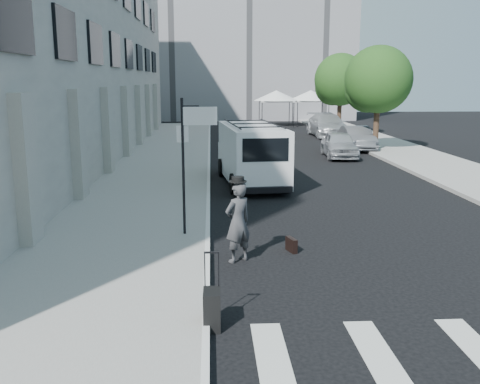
{
  "coord_description": "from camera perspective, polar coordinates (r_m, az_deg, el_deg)",
  "views": [
    {
      "loc": [
        -1.88,
        -10.32,
        4.08
      ],
      "look_at": [
        -1.16,
        2.92,
        1.3
      ],
      "focal_mm": 40.0,
      "sensor_mm": 36.0,
      "label": 1
    }
  ],
  "objects": [
    {
      "name": "briefcase",
      "position": [
        13.06,
        5.51,
        -5.63
      ],
      "size": [
        0.25,
        0.46,
        0.34
      ],
      "primitive_type": "cube",
      "rotation": [
        0.0,
        0.0,
        0.31
      ],
      "color": "black",
      "rests_on": "ground"
    },
    {
      "name": "suitcase",
      "position": [
        9.12,
        -3.01,
        -12.38
      ],
      "size": [
        0.29,
        0.46,
        1.28
      ],
      "rotation": [
        0.0,
        0.0,
        -0.01
      ],
      "color": "black",
      "rests_on": "ground"
    },
    {
      "name": "building_far",
      "position": [
        61.03,
        0.6,
        19.76
      ],
      "size": [
        22.0,
        12.0,
        25.0
      ],
      "primitive_type": "cube",
      "color": "slate",
      "rests_on": "ground"
    },
    {
      "name": "sign_pole",
      "position": [
        13.6,
        -5.15,
        5.77
      ],
      "size": [
        1.03,
        0.07,
        3.5
      ],
      "color": "black",
      "rests_on": "sidewalk_left"
    },
    {
      "name": "cargo_van",
      "position": [
        21.43,
        1.18,
        4.13
      ],
      "size": [
        2.63,
        6.35,
        2.33
      ],
      "rotation": [
        0.0,
        0.0,
        0.1
      ],
      "color": "white",
      "rests_on": "ground"
    },
    {
      "name": "parked_car_a",
      "position": [
        29.3,
        10.54,
        5.0
      ],
      "size": [
        1.9,
        4.17,
        1.39
      ],
      "primitive_type": "imported",
      "rotation": [
        0.0,
        0.0,
        -0.06
      ],
      "color": "#A2A5AA",
      "rests_on": "ground"
    },
    {
      "name": "businessman",
      "position": [
        12.1,
        -0.23,
        -3.24
      ],
      "size": [
        0.81,
        0.75,
        1.86
      ],
      "primitive_type": "imported",
      "rotation": [
        0.0,
        0.0,
        3.75
      ],
      "color": "#3B3A3D",
      "rests_on": "ground"
    },
    {
      "name": "building_left",
      "position": [
        29.97,
        -22.59,
        14.64
      ],
      "size": [
        10.0,
        44.0,
        12.0
      ],
      "primitive_type": "cube",
      "color": "gray",
      "rests_on": "ground"
    },
    {
      "name": "sidewalk_left",
      "position": [
        26.73,
        -8.17,
        3.1
      ],
      "size": [
        4.5,
        48.0,
        0.15
      ],
      "primitive_type": "cube",
      "color": "gray",
      "rests_on": "ground"
    },
    {
      "name": "parked_car_b",
      "position": [
        32.76,
        12.34,
        5.64
      ],
      "size": [
        1.52,
        4.25,
        1.39
      ],
      "primitive_type": "imported",
      "rotation": [
        0.0,
        0.0,
        -0.01
      ],
      "color": "#57595E",
      "rests_on": "ground"
    },
    {
      "name": "parked_car_c",
      "position": [
        40.16,
        9.31,
        7.04
      ],
      "size": [
        2.46,
        5.78,
        1.66
      ],
      "primitive_type": "imported",
      "rotation": [
        0.0,
        0.0,
        0.02
      ],
      "color": "#A8ACB0",
      "rests_on": "ground"
    },
    {
      "name": "tree_far",
      "position": [
        40.57,
        10.47,
        11.49
      ],
      "size": [
        3.8,
        3.83,
        6.03
      ],
      "color": "black",
      "rests_on": "ground"
    },
    {
      "name": "tree_near",
      "position": [
        31.88,
        14.29,
        11.29
      ],
      "size": [
        3.8,
        3.83,
        6.03
      ],
      "color": "black",
      "rests_on": "ground"
    },
    {
      "name": "tent_left",
      "position": [
        48.69,
        3.89,
        10.2
      ],
      "size": [
        4.0,
        4.0,
        3.2
      ],
      "color": "black",
      "rests_on": "ground"
    },
    {
      "name": "ground",
      "position": [
        11.25,
        6.83,
        -9.5
      ],
      "size": [
        120.0,
        120.0,
        0.0
      ],
      "primitive_type": "plane",
      "color": "black",
      "rests_on": "ground"
    },
    {
      "name": "sidewalk_right",
      "position": [
        32.46,
        16.55,
        4.26
      ],
      "size": [
        4.0,
        56.0,
        0.15
      ],
      "primitive_type": "cube",
      "color": "gray",
      "rests_on": "ground"
    },
    {
      "name": "tent_right",
      "position": [
        49.67,
        7.55,
        10.16
      ],
      "size": [
        4.0,
        4.0,
        3.2
      ],
      "color": "black",
      "rests_on": "ground"
    }
  ]
}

